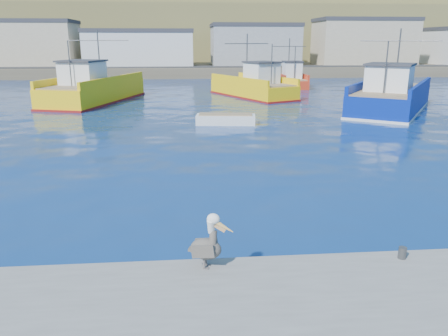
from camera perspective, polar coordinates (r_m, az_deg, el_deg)
name	(u,v)px	position (r m, az deg, el deg)	size (l,w,h in m)	color
ground	(260,226)	(14.21, 4.73, -7.53)	(260.00, 260.00, 0.00)	#071B55
dock_bollards	(308,257)	(11.06, 10.90, -11.31)	(36.20, 0.20, 0.30)	#4C4C4C
far_shore	(193,28)	(122.08, -4.04, 17.73)	(200.00, 81.00, 24.00)	brown
trawler_yellow_a	(93,90)	(44.86, -16.69, 9.78)	(8.47, 14.70, 6.85)	yellow
trawler_yellow_b	(254,87)	(47.17, 3.90, 10.53)	(8.45, 12.05, 6.54)	yellow
trawler_blue	(391,97)	(40.03, 20.95, 8.67)	(11.71, 14.01, 6.82)	navy
boat_orange	(290,79)	(57.89, 8.62, 11.42)	(4.28, 8.15, 6.06)	red
skiff_mid	(226,120)	(31.32, 0.22, 6.27)	(4.32, 1.96, 0.91)	silver
pelican	(207,244)	(10.47, -2.18, -9.95)	(1.11, 0.65, 1.39)	#595451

